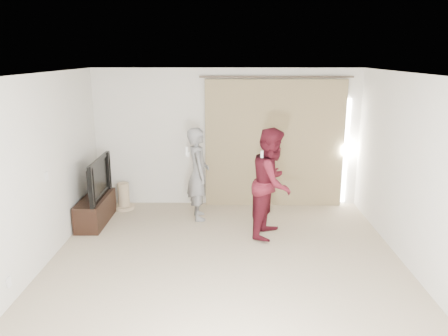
{
  "coord_description": "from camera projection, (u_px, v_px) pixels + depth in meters",
  "views": [
    {
      "loc": [
        0.05,
        -5.39,
        2.84
      ],
      "look_at": [
        -0.03,
        1.2,
        1.12
      ],
      "focal_mm": 35.0,
      "sensor_mm": 36.0,
      "label": 1
    }
  ],
  "objects": [
    {
      "name": "scratching_post",
      "position": [
        124.0,
        198.0,
        8.22
      ],
      "size": [
        0.38,
        0.38,
        0.51
      ],
      "color": "tan",
      "rests_on": "ground"
    },
    {
      "name": "tv_console",
      "position": [
        96.0,
        210.0,
        7.55
      ],
      "size": [
        0.41,
        1.18,
        0.45
      ],
      "primitive_type": "cube",
      "color": "black",
      "rests_on": "ground"
    },
    {
      "name": "person_man",
      "position": [
        198.0,
        174.0,
        7.61
      ],
      "size": [
        0.5,
        0.66,
        1.63
      ],
      "color": "slate",
      "rests_on": "ground"
    },
    {
      "name": "person_woman",
      "position": [
        272.0,
        183.0,
        6.88
      ],
      "size": [
        0.92,
        1.03,
        1.75
      ],
      "color": "#53121E",
      "rests_on": "ground"
    },
    {
      "name": "curtain",
      "position": [
        275.0,
        144.0,
        8.21
      ],
      "size": [
        2.8,
        0.11,
        2.46
      ],
      "color": "tan",
      "rests_on": "ground"
    },
    {
      "name": "wall_left",
      "position": [
        32.0,
        177.0,
        5.63
      ],
      "size": [
        0.04,
        5.5,
        2.6
      ],
      "color": "silver",
      "rests_on": "ground"
    },
    {
      "name": "ceiling",
      "position": [
        225.0,
        75.0,
        5.27
      ],
      "size": [
        5.0,
        5.5,
        0.01
      ],
      "primitive_type": "cube",
      "color": "silver",
      "rests_on": "wall_back"
    },
    {
      "name": "floor",
      "position": [
        225.0,
        270.0,
        5.93
      ],
      "size": [
        5.5,
        5.5,
        0.0
      ],
      "primitive_type": "plane",
      "color": "#C0AD90",
      "rests_on": "ground"
    },
    {
      "name": "wall_back",
      "position": [
        227.0,
        138.0,
        8.26
      ],
      "size": [
        5.0,
        0.04,
        2.6
      ],
      "primitive_type": "cube",
      "color": "silver",
      "rests_on": "ground"
    },
    {
      "name": "tv",
      "position": [
        93.0,
        178.0,
        7.41
      ],
      "size": [
        0.18,
        1.2,
        0.69
      ],
      "primitive_type": "imported",
      "rotation": [
        0.0,
        0.0,
        1.59
      ],
      "color": "black",
      "rests_on": "tv_console"
    }
  ]
}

